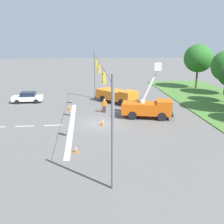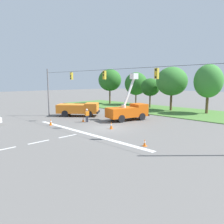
{
  "view_description": "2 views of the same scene",
  "coord_description": "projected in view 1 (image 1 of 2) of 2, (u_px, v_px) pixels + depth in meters",
  "views": [
    {
      "loc": [
        27.45,
        -1.55,
        9.09
      ],
      "look_at": [
        2.37,
        1.06,
        1.98
      ],
      "focal_mm": 42.0,
      "sensor_mm": 36.0,
      "label": 1
    },
    {
      "loc": [
        17.91,
        -16.7,
        5.35
      ],
      "look_at": [
        -1.88,
        2.85,
        1.4
      ],
      "focal_mm": 35.0,
      "sensor_mm": 36.0,
      "label": 2
    }
  ],
  "objects": [
    {
      "name": "ground_plane",
      "position": [
        100.0,
        124.0,
        28.9
      ],
      "size": [
        200.0,
        200.0,
        0.0
      ],
      "primitive_type": "plane",
      "color": "#605E5B"
    },
    {
      "name": "lane_markings",
      "position": [
        58.0,
        125.0,
        28.44
      ],
      "size": [
        17.6,
        15.25,
        0.01
      ],
      "color": "silver",
      "rests_on": "ground"
    },
    {
      "name": "signal_gantry",
      "position": [
        100.0,
        84.0,
        27.7
      ],
      "size": [
        26.2,
        0.33,
        7.2
      ],
      "color": "slate",
      "rests_on": "ground"
    },
    {
      "name": "tree_far_west",
      "position": [
        198.0,
        58.0,
        47.49
      ],
      "size": [
        5.5,
        5.17,
        8.13
      ],
      "color": "brown",
      "rests_on": "ground"
    },
    {
      "name": "utility_truck_bucket_lift",
      "position": [
        148.0,
        107.0,
        30.7
      ],
      "size": [
        3.68,
        6.28,
        6.42
      ],
      "color": "#D6560F",
      "rests_on": "ground"
    },
    {
      "name": "utility_truck_support_near",
      "position": [
        117.0,
        95.0,
        37.95
      ],
      "size": [
        6.43,
        6.03,
        2.01
      ],
      "color": "orange",
      "rests_on": "ground"
    },
    {
      "name": "sedan_white",
      "position": [
        28.0,
        97.0,
        38.25
      ],
      "size": [
        1.95,
        4.31,
        1.56
      ],
      "color": "white",
      "rests_on": "ground"
    },
    {
      "name": "road_worker",
      "position": [
        104.0,
        105.0,
        33.01
      ],
      "size": [
        0.33,
        0.64,
        1.77
      ],
      "color": "#383842",
      "rests_on": "ground"
    },
    {
      "name": "traffic_cone_foreground_left",
      "position": [
        70.0,
        107.0,
        34.21
      ],
      "size": [
        0.36,
        0.36,
        0.81
      ],
      "color": "orange",
      "rests_on": "ground"
    },
    {
      "name": "traffic_cone_foreground_right",
      "position": [
        102.0,
        122.0,
        28.16
      ],
      "size": [
        0.36,
        0.36,
        0.81
      ],
      "color": "orange",
      "rests_on": "ground"
    },
    {
      "name": "traffic_cone_mid_left",
      "position": [
        76.0,
        149.0,
        21.55
      ],
      "size": [
        0.36,
        0.36,
        0.61
      ],
      "color": "orange",
      "rests_on": "ground"
    },
    {
      "name": "traffic_cone_mid_right",
      "position": [
        102.0,
        109.0,
        33.63
      ],
      "size": [
        0.36,
        0.36,
        0.69
      ],
      "color": "orange",
      "rests_on": "ground"
    }
  ]
}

